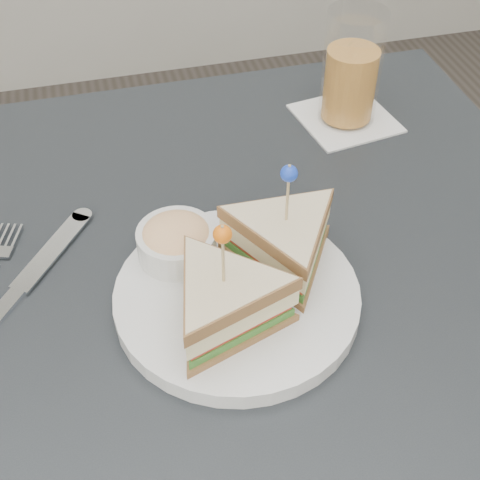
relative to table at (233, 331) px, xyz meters
The scene contains 4 objects.
table is the anchor object (origin of this frame).
plate_meal 0.12m from the table, 79.12° to the right, with size 0.29×0.28×0.14m.
cutlery_knife 0.22m from the table, 166.37° to the left, with size 0.15×0.19×0.01m.
drink_set 0.36m from the table, 49.07° to the left, with size 0.13×0.13×0.15m.
Camera 1 is at (-0.11, -0.44, 1.25)m, focal length 50.00 mm.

